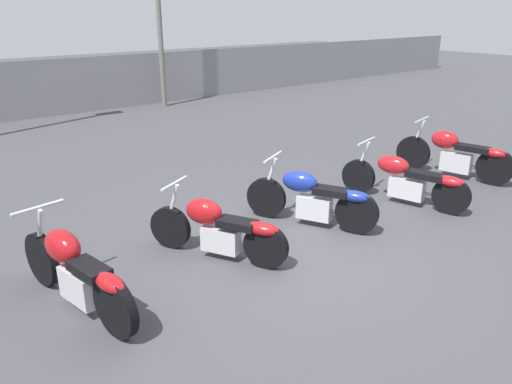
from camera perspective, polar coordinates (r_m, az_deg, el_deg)
ground_plane at (r=6.57m, az=4.14°, el=-7.15°), size 60.00×60.00×0.00m
fence_back at (r=15.77m, az=-23.72°, el=10.69°), size 40.00×0.04×1.63m
motorcycle_slot_1 at (r=5.60m, az=-19.92°, el=-8.52°), size 0.66×2.10×1.00m
motorcycle_slot_2 at (r=6.34m, az=-4.32°, el=-4.18°), size 1.04×1.77×0.94m
motorcycle_slot_3 at (r=7.30m, az=6.50°, el=-0.72°), size 1.04×1.85×0.99m
motorcycle_slot_4 at (r=8.43m, az=16.78°, el=1.33°), size 0.81×2.11×0.95m
motorcycle_slot_5 at (r=10.06m, az=21.79°, el=4.06°), size 0.77×2.15×1.02m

